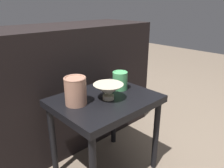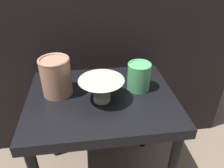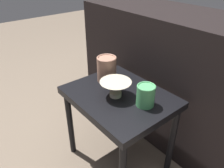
# 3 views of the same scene
# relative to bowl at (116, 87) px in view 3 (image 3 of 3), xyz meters

# --- Properties ---
(ground_plane) EXTENTS (8.00, 8.00, 0.00)m
(ground_plane) POSITION_rel_bowl_xyz_m (-0.00, 0.03, -0.56)
(ground_plane) COLOR #6B5B4C
(table) EXTENTS (0.57, 0.45, 0.51)m
(table) POSITION_rel_bowl_xyz_m (-0.00, 0.03, -0.12)
(table) COLOR black
(table) RESTS_ON ground_plane
(couch_backdrop) EXTENTS (1.46, 0.50, 0.86)m
(couch_backdrop) POSITION_rel_bowl_xyz_m (-0.00, 0.54, -0.13)
(couch_backdrop) COLOR black
(couch_backdrop) RESTS_ON ground_plane
(bowl) EXTENTS (0.17, 0.17, 0.09)m
(bowl) POSITION_rel_bowl_xyz_m (0.00, 0.00, 0.00)
(bowl) COLOR #B2A88E
(bowl) RESTS_ON table
(vase_textured_left) EXTENTS (0.12, 0.12, 0.15)m
(vase_textured_left) POSITION_rel_bowl_xyz_m (-0.16, 0.07, 0.02)
(vase_textured_left) COLOR #996B56
(vase_textured_left) RESTS_ON table
(vase_colorful_right) EXTENTS (0.09, 0.09, 0.11)m
(vase_colorful_right) POSITION_rel_bowl_xyz_m (0.15, 0.06, 0.00)
(vase_colorful_right) COLOR #47995B
(vase_colorful_right) RESTS_ON table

